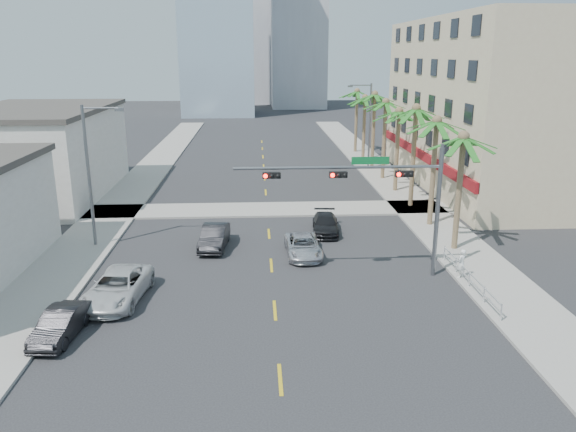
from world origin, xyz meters
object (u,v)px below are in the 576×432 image
object	(u,v)px
traffic_signal_mast	(380,188)
car_lane_left	(214,237)
car_lane_center	(303,246)
car_parked_mid	(60,324)
car_lane_right	(325,224)
pedestrian	(461,263)
car_parked_far	(118,287)

from	to	relation	value
traffic_signal_mast	car_lane_left	bearing A→B (deg)	149.90
car_lane_left	car_lane_center	world-z (taller)	car_lane_left
traffic_signal_mast	car_parked_mid	bearing A→B (deg)	-158.00
car_parked_mid	car_lane_right	size ratio (longest dim) A/B	0.90
traffic_signal_mast	pedestrian	distance (m)	6.15
car_parked_far	pedestrian	bearing A→B (deg)	11.71
traffic_signal_mast	car_lane_right	bearing A→B (deg)	103.08
car_parked_far	car_lane_right	distance (m)	15.73
traffic_signal_mast	pedestrian	bearing A→B (deg)	-8.96
car_lane_left	car_lane_center	xyz separation A→B (m)	(5.54, -1.79, -0.10)
traffic_signal_mast	car_lane_right	size ratio (longest dim) A/B	2.58
traffic_signal_mast	car_parked_far	bearing A→B (deg)	-169.88
traffic_signal_mast	car_lane_center	distance (m)	6.87
pedestrian	car_lane_center	bearing A→B (deg)	-66.72
car_lane_left	car_lane_right	xyz separation A→B (m)	(7.45, 2.66, -0.09)
car_lane_center	car_lane_right	world-z (taller)	car_lane_right
car_parked_mid	traffic_signal_mast	bearing A→B (deg)	28.08
car_parked_far	car_lane_right	bearing A→B (deg)	48.18
car_lane_right	pedestrian	bearing A→B (deg)	-49.20
car_lane_left	pedestrian	xyz separation A→B (m)	(13.84, -6.12, 0.23)
traffic_signal_mast	car_parked_mid	xyz separation A→B (m)	(-15.18, -6.14, -4.42)
car_lane_left	pedestrian	distance (m)	15.14
traffic_signal_mast	car_lane_center	world-z (taller)	traffic_signal_mast
car_parked_far	car_lane_right	xyz separation A→B (m)	(11.71, 10.50, -0.12)
car_lane_center	pedestrian	xyz separation A→B (m)	(8.30, -4.33, 0.33)
traffic_signal_mast	car_lane_right	world-z (taller)	traffic_signal_mast
car_parked_mid	car_lane_left	distance (m)	12.95
car_lane_center	car_lane_right	bearing A→B (deg)	65.03
traffic_signal_mast	car_lane_left	distance (m)	11.62
car_lane_right	pedestrian	size ratio (longest dim) A/B	2.68
traffic_signal_mast	car_lane_left	world-z (taller)	traffic_signal_mast
car_lane_right	car_lane_left	bearing A→B (deg)	-155.56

